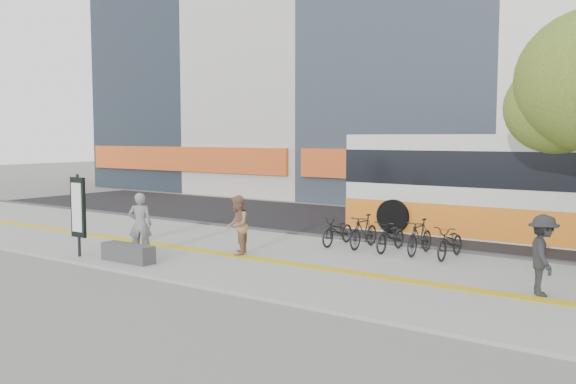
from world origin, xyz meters
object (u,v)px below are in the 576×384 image
Objects in this scene: bench at (128,253)px; pedestrian_tan at (237,225)px; pedestrian_dark at (543,255)px; seated_woman at (140,224)px; signboard at (78,209)px; bus at (540,191)px.

pedestrian_tan reaches higher than bench.
pedestrian_dark reaches higher than pedestrian_tan.
seated_woman reaches higher than pedestrian_dark.
signboard is at bearing -82.76° from pedestrian_tan.
bus reaches higher than pedestrian_dark.
seated_woman is (-0.35, 0.72, 0.63)m from bench.
bench is 1.94m from signboard.
pedestrian_tan is 7.78m from pedestrian_dark.
bench is 0.94× the size of seated_woman.
seated_woman is (1.25, 1.03, -0.44)m from signboard.
bus is 7.37m from pedestrian_dark.
bus is at bearing 109.41° from pedestrian_tan.
bench is 0.13× the size of bus.
bench is 0.73× the size of signboard.
bus is at bearing -170.55° from seated_woman.
seated_woman is at bearing 115.92° from bench.
seated_woman is at bearing -131.82° from bus.
signboard is at bearing -132.86° from bus.
signboard is 1.36× the size of pedestrian_tan.
bus reaches higher than bench.
seated_woman reaches higher than bench.
bench is 1.02m from seated_woman.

